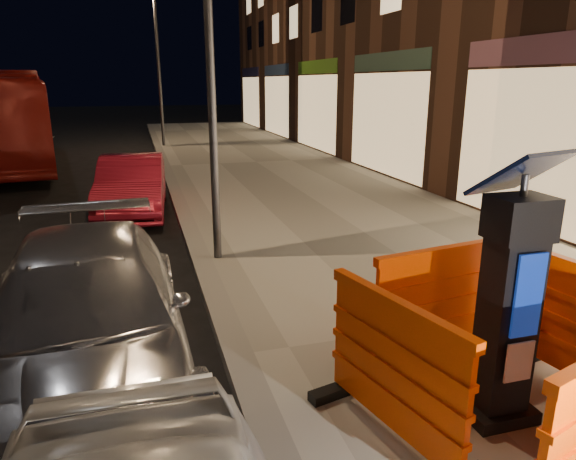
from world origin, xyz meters
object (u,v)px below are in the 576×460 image
object	(u,v)px
parking_kiosk	(510,300)
barrier_kerbside	(393,371)
barrier_back	(437,304)
car_red	(135,213)
car_silver	(93,378)
bus_doubledecker	(15,165)

from	to	relation	value
parking_kiosk	barrier_kerbside	bearing A→B (deg)	168.13
barrier_back	car_red	distance (m)	7.98
barrier_kerbside	car_red	distance (m)	8.61
barrier_kerbside	car_silver	bearing A→B (deg)	38.63
parking_kiosk	car_silver	bearing A→B (deg)	139.70
barrier_back	bus_doubledecker	distance (m)	16.98
barrier_back	car_red	world-z (taller)	barrier_back
car_red	bus_doubledecker	xyz separation A→B (m)	(-3.95, 8.13, 0.00)
parking_kiosk	car_silver	size ratio (longest dim) A/B	0.45
barrier_kerbside	car_red	xyz separation A→B (m)	(-1.86, 8.38, -0.72)
car_silver	bus_doubledecker	world-z (taller)	bus_doubledecker
barrier_back	bus_doubledecker	world-z (taller)	bus_doubledecker
barrier_back	barrier_kerbside	distance (m)	1.34
car_silver	bus_doubledecker	distance (m)	15.18
parking_kiosk	car_red	distance (m)	8.92
parking_kiosk	barrier_back	distance (m)	1.05
parking_kiosk	bus_doubledecker	size ratio (longest dim) A/B	0.18
barrier_back	car_silver	bearing A→B (deg)	157.27
barrier_kerbside	car_silver	distance (m)	2.96
parking_kiosk	car_silver	distance (m)	3.85
parking_kiosk	car_silver	world-z (taller)	parking_kiosk
barrier_kerbside	car_red	world-z (taller)	barrier_kerbside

